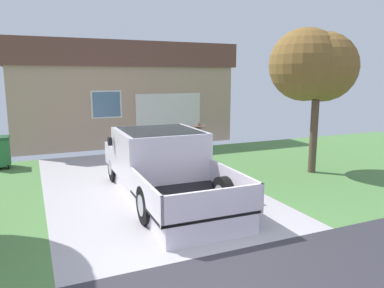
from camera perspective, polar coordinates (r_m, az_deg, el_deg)
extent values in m
cube|color=#B1ACAF|center=(10.48, -7.61, -6.33)|extent=(5.20, 9.00, 0.06)
cube|color=#528343|center=(15.20, 25.31, -2.00)|extent=(12.00, 9.00, 0.06)
cube|color=silver|center=(9.24, -4.02, -7.00)|extent=(1.99, 5.56, 0.42)
cube|color=silver|center=(9.52, -5.10, -1.44)|extent=(2.08, 2.16, 1.20)
cube|color=#1E2833|center=(9.46, -5.13, 0.69)|extent=(1.83, 1.99, 0.51)
cube|color=silver|center=(11.13, -7.63, -1.33)|extent=(2.06, 1.21, 0.61)
cube|color=black|center=(7.70, -0.08, -8.69)|extent=(2.08, 2.27, 0.06)
cube|color=silver|center=(7.32, -7.33, -7.69)|extent=(0.11, 2.23, 0.58)
cube|color=silver|center=(8.03, 6.48, -6.01)|extent=(0.11, 2.23, 0.58)
cube|color=silver|center=(6.68, 3.52, -9.40)|extent=(2.04, 0.10, 0.58)
cube|color=black|center=(9.93, -12.59, 0.39)|extent=(0.10, 0.18, 0.20)
cylinder|color=black|center=(10.85, -11.89, -3.53)|extent=(0.28, 0.81, 0.80)
cylinder|color=#9E9EA3|center=(10.85, -11.89, -3.53)|extent=(0.29, 0.45, 0.44)
cylinder|color=black|center=(11.29, -2.99, -2.76)|extent=(0.28, 0.81, 0.80)
cylinder|color=#9E9EA3|center=(11.29, -2.99, -2.76)|extent=(0.29, 0.45, 0.44)
cylinder|color=black|center=(7.64, -6.99, -9.31)|extent=(0.28, 0.81, 0.80)
cylinder|color=#9E9EA3|center=(7.64, -6.99, -9.31)|extent=(0.29, 0.45, 0.44)
cylinder|color=black|center=(8.27, 5.07, -7.75)|extent=(0.28, 0.81, 0.80)
cylinder|color=#9E9EA3|center=(8.27, 5.07, -7.75)|extent=(0.29, 0.45, 0.44)
cylinder|color=black|center=(10.54, 1.75, -3.39)|extent=(0.15, 0.15, 0.91)
cylinder|color=black|center=(10.32, 0.14, -3.69)|extent=(0.15, 0.15, 0.91)
cylinder|color=#3870B2|center=(10.28, 0.97, 0.32)|extent=(0.33, 0.33, 0.57)
cylinder|color=brown|center=(10.40, 1.80, 0.27)|extent=(0.09, 0.09, 0.57)
cylinder|color=brown|center=(10.17, 0.11, 0.04)|extent=(0.09, 0.09, 0.57)
sphere|color=brown|center=(10.22, 0.98, 2.57)|extent=(0.20, 0.20, 0.20)
cylinder|color=brown|center=(10.21, 0.98, 2.82)|extent=(0.46, 0.46, 0.01)
cone|color=brown|center=(10.20, 0.98, 3.12)|extent=(0.21, 0.21, 0.11)
cube|color=beige|center=(10.30, 1.90, -5.60)|extent=(0.28, 0.20, 0.26)
torus|color=beige|center=(10.25, 1.90, -4.64)|extent=(0.26, 0.02, 0.26)
cube|color=tan|center=(18.46, -11.53, 6.22)|extent=(9.40, 5.81, 3.38)
cube|color=brown|center=(18.44, -11.78, 13.08)|extent=(9.78, 6.04, 1.04)
cube|color=silver|center=(16.15, -3.59, 3.83)|extent=(2.95, 0.06, 2.25)
cube|color=slate|center=(15.36, -13.08, 5.99)|extent=(1.10, 0.05, 1.00)
cube|color=silver|center=(15.38, -13.10, 5.99)|extent=(1.23, 0.02, 1.12)
cylinder|color=brown|center=(12.04, 18.29, 1.12)|extent=(0.23, 0.23, 2.27)
sphere|color=brown|center=(12.01, 17.15, 11.65)|extent=(2.22, 2.22, 2.22)
sphere|color=brown|center=(12.17, 19.59, 11.18)|extent=(2.11, 2.11, 2.11)
cube|color=#286B38|center=(13.60, -27.57, -1.18)|extent=(0.58, 0.68, 0.86)
cylinder|color=black|center=(13.40, -26.54, -3.12)|extent=(0.05, 0.18, 0.18)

